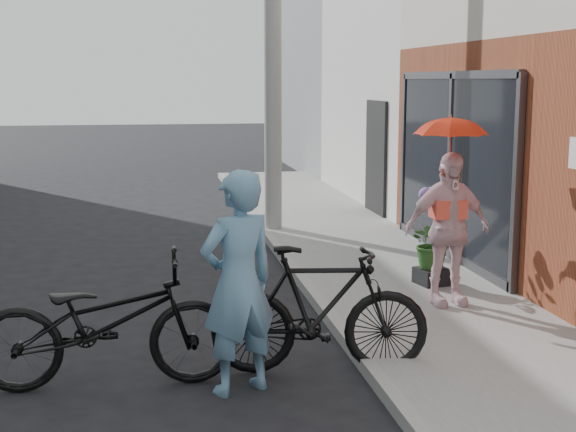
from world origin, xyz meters
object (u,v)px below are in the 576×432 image
object	(u,v)px
planter	(433,276)
utility_pole	(273,16)
bike_left	(106,322)
officer	(238,283)
kimono_woman	(447,229)
bike_right	(320,310)

from	to	relation	value
planter	utility_pole	bearing A→B (deg)	108.19
utility_pole	planter	world-z (taller)	utility_pole
bike_left	planter	distance (m)	4.36
officer	kimono_woman	size ratio (longest dim) A/B	1.11
utility_pole	bike_left	world-z (taller)	utility_pole
utility_pole	officer	distance (m)	7.19
bike_left	kimono_woman	world-z (taller)	kimono_woman
bike_right	kimono_woman	world-z (taller)	kimono_woman
utility_pole	planter	bearing A→B (deg)	-71.81
utility_pole	planter	distance (m)	5.30
planter	bike_right	bearing A→B (deg)	-128.88
bike_left	planter	size ratio (longest dim) A/B	5.93
bike_left	planter	world-z (taller)	bike_left
bike_right	bike_left	bearing A→B (deg)	98.68
kimono_woman	planter	bearing A→B (deg)	73.78
officer	bike_left	size ratio (longest dim) A/B	0.86
bike_left	bike_right	bearing A→B (deg)	-88.31
utility_pole	bike_left	xyz separation A→B (m)	(-2.37, -6.30, -2.94)
bike_right	kimono_woman	distance (m)	2.28
officer	kimono_woman	world-z (taller)	officer
bike_left	bike_right	distance (m)	1.80
officer	bike_right	distance (m)	0.87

